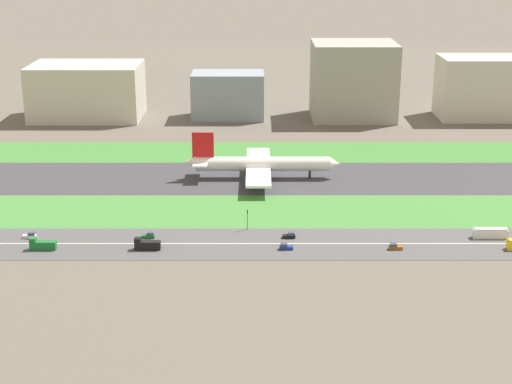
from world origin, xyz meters
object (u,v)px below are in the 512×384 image
(truck_1, at_px, (149,245))
(traffic_light, at_px, (250,218))
(terminal_building, at_px, (90,91))
(office_tower, at_px, (356,81))
(cargo_warehouse, at_px, (491,88))
(airliner, at_px, (262,164))
(fuel_tank_west, at_px, (229,87))
(truck_2, at_px, (45,245))
(car_3, at_px, (151,236))
(car_5, at_px, (292,236))
(car_0, at_px, (288,247))
(car_4, at_px, (33,235))
(hangar_building, at_px, (231,95))
(car_2, at_px, (398,247))
(bus_1, at_px, (493,233))

(truck_1, relative_size, traffic_light, 1.17)
(traffic_light, height_order, terminal_building, terminal_building)
(office_tower, bearing_deg, cargo_warehouse, 0.00)
(airliner, xyz_separation_m, cargo_warehouse, (127.08, 114.00, 10.66))
(terminal_building, distance_m, fuel_tank_west, 88.05)
(truck_2, bearing_deg, car_3, -163.26)
(airliner, distance_m, traffic_light, 60.19)
(car_5, xyz_separation_m, truck_1, (-46.83, -10.00, 0.75))
(truck_1, distance_m, car_0, 45.16)
(car_5, height_order, car_4, same)
(cargo_warehouse, bearing_deg, car_3, -132.13)
(car_3, distance_m, truck_1, 10.05)
(car_4, height_order, terminal_building, terminal_building)
(hangar_building, bearing_deg, traffic_light, -85.87)
(truck_1, height_order, fuel_tank_west, fuel_tank_west)
(car_5, relative_size, car_0, 1.00)
(car_5, bearing_deg, cargo_warehouse, 57.25)
(truck_1, distance_m, car_4, 41.99)
(car_3, bearing_deg, cargo_warehouse, 47.87)
(truck_2, xyz_separation_m, car_0, (79.13, 0.00, -0.75))
(airliner, bearing_deg, car_5, -81.62)
(traffic_light, xyz_separation_m, office_tower, (56.59, 174.01, 16.52))
(truck_2, bearing_deg, airliner, -132.22)
(terminal_building, height_order, cargo_warehouse, cargo_warehouse)
(cargo_warehouse, bearing_deg, terminal_building, 180.00)
(car_2, height_order, car_0, same)
(bus_1, distance_m, terminal_building, 251.22)
(car_5, distance_m, traffic_light, 16.72)
(cargo_warehouse, bearing_deg, car_0, -121.73)
(car_0, relative_size, terminal_building, 0.07)
(truck_1, bearing_deg, fuel_tank_west, -94.18)
(airliner, bearing_deg, terminal_building, 129.78)
(truck_2, relative_size, car_4, 1.91)
(terminal_building, xyz_separation_m, hangar_building, (78.08, 0.00, -2.34))
(airliner, xyz_separation_m, bus_1, (77.76, -68.00, -4.41))
(bus_1, distance_m, car_4, 155.36)
(airliner, relative_size, cargo_warehouse, 1.20)
(car_2, distance_m, fuel_tank_west, 245.47)
(terminal_building, bearing_deg, car_3, -72.50)
(truck_2, xyz_separation_m, car_5, (80.80, 10.00, -0.75))
(bus_1, bearing_deg, hangar_building, 117.46)
(bus_1, relative_size, traffic_light, 1.61)
(airliner, distance_m, car_4, 103.31)
(truck_1, bearing_deg, car_4, -13.78)
(car_2, height_order, car_3, same)
(truck_1, height_order, hangar_building, hangar_building)
(bus_1, height_order, car_4, bus_1)
(office_tower, bearing_deg, airliner, -114.65)
(car_4, height_order, hangar_building, hangar_building)
(hangar_building, bearing_deg, car_2, -72.42)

